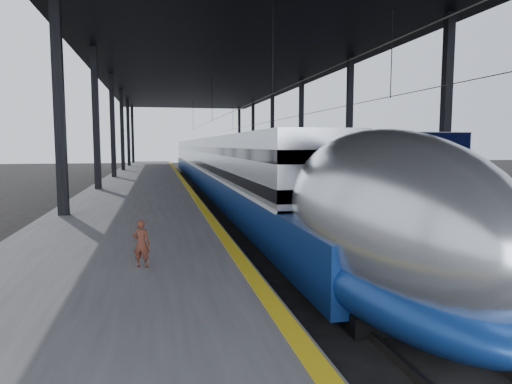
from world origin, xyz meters
name	(u,v)px	position (x,y,z in m)	size (l,w,h in m)	color
ground	(247,269)	(0.00, 0.00, 0.00)	(160.00, 160.00, 0.00)	black
platform	(142,189)	(-3.50, 20.00, 0.50)	(6.00, 80.00, 1.00)	#4C4C4F
yellow_strip	(183,181)	(-0.70, 20.00, 1.00)	(0.30, 80.00, 0.01)	gold
rails	(255,192)	(4.50, 20.00, 0.08)	(6.52, 80.00, 0.16)	slate
canopy	(219,65)	(1.90, 20.00, 9.12)	(18.00, 75.00, 9.47)	black
tgv_train	(215,166)	(2.00, 23.66, 1.87)	(2.78, 65.20, 3.99)	silver
second_train	(261,161)	(7.00, 29.10, 2.02)	(2.89, 56.05, 3.98)	navy
child	(141,243)	(-2.80, -2.91, 1.50)	(0.36, 0.24, 1.00)	#54281C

